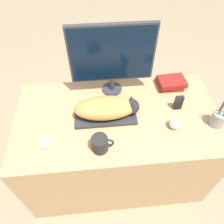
{
  "coord_description": "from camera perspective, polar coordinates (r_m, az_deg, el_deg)",
  "views": [
    {
      "loc": [
        -0.13,
        -0.56,
        1.9
      ],
      "look_at": [
        -0.04,
        0.36,
        0.83
      ],
      "focal_mm": 35.0,
      "sensor_mm": 36.0,
      "label": 1
    }
  ],
  "objects": [
    {
      "name": "book_stack",
      "position": [
        1.7,
        15.08,
        7.43
      ],
      "size": [
        0.2,
        0.17,
        0.07
      ],
      "color": "maroon",
      "rests_on": "desk"
    },
    {
      "name": "cat",
      "position": [
        1.39,
        -0.95,
        1.14
      ],
      "size": [
        0.42,
        0.18,
        0.13
      ],
      "color": "#D18C47",
      "rests_on": "keyboard"
    },
    {
      "name": "monitor",
      "position": [
        1.45,
        -0.0,
        14.42
      ],
      "size": [
        0.56,
        0.14,
        0.52
      ],
      "color": "#333338",
      "rests_on": "desk"
    },
    {
      "name": "ground_plane",
      "position": [
        1.98,
        2.4,
        -24.11
      ],
      "size": [
        12.0,
        12.0,
        0.0
      ],
      "primitive_type": "plane",
      "color": "#998466"
    },
    {
      "name": "computer_mouse",
      "position": [
        1.37,
        -16.94,
        -7.74
      ],
      "size": [
        0.05,
        0.08,
        0.03
      ],
      "color": "silver",
      "rests_on": "desk"
    },
    {
      "name": "coffee_mug",
      "position": [
        1.27,
        -3.08,
        -8.28
      ],
      "size": [
        0.13,
        0.1,
        0.1
      ],
      "color": "black",
      "rests_on": "desk"
    },
    {
      "name": "baseball",
      "position": [
        1.43,
        16.11,
        -2.87
      ],
      "size": [
        0.08,
        0.08,
        0.08
      ],
      "color": "beige",
      "rests_on": "desk"
    },
    {
      "name": "desk",
      "position": [
        1.78,
        1.3,
        -8.96
      ],
      "size": [
        1.38,
        0.74,
        0.77
      ],
      "color": "tan",
      "rests_on": "ground_plane"
    },
    {
      "name": "keyboard",
      "position": [
        1.45,
        -1.69,
        -0.9
      ],
      "size": [
        0.4,
        0.18,
        0.02
      ],
      "color": "#2D2D33",
      "rests_on": "desk"
    },
    {
      "name": "phone",
      "position": [
        1.53,
        16.96,
        2.31
      ],
      "size": [
        0.05,
        0.03,
        0.11
      ],
      "color": "black",
      "rests_on": "desk"
    },
    {
      "name": "pen_cup",
      "position": [
        1.53,
        26.02,
        -1.53
      ],
      "size": [
        0.09,
        0.09,
        0.23
      ],
      "color": "#939399",
      "rests_on": "desk"
    }
  ]
}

